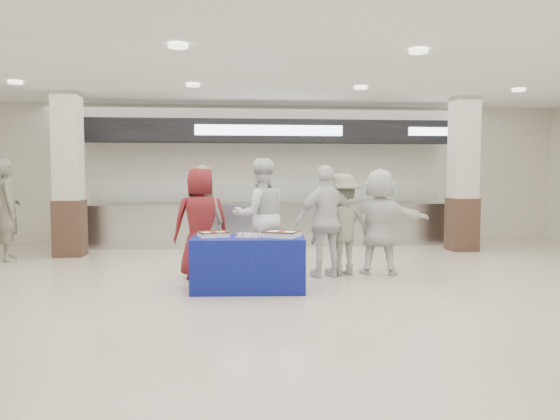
{
  "coord_description": "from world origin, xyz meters",
  "views": [
    {
      "loc": [
        -0.92,
        -6.8,
        1.65
      ],
      "look_at": [
        -0.1,
        1.6,
        1.06
      ],
      "focal_mm": 35.0,
      "sensor_mm": 36.0,
      "label": 1
    }
  ],
  "objects": [
    {
      "name": "ground",
      "position": [
        0.0,
        0.0,
        0.0
      ],
      "size": [
        14.0,
        14.0,
        0.0
      ],
      "primitive_type": "plane",
      "color": "beige",
      "rests_on": "ground"
    },
    {
      "name": "serving_line",
      "position": [
        0.0,
        5.4,
        1.16
      ],
      "size": [
        8.7,
        0.85,
        2.8
      ],
      "color": "#B3B6BA",
      "rests_on": "ground"
    },
    {
      "name": "column_left",
      "position": [
        -4.0,
        4.2,
        1.53
      ],
      "size": [
        0.55,
        0.55,
        3.2
      ],
      "color": "#39231A",
      "rests_on": "ground"
    },
    {
      "name": "column_right",
      "position": [
        4.0,
        4.2,
        1.53
      ],
      "size": [
        0.55,
        0.55,
        3.2
      ],
      "color": "#39231A",
      "rests_on": "ground"
    },
    {
      "name": "display_table",
      "position": [
        -0.63,
        0.73,
        0.38
      ],
      "size": [
        1.6,
        0.89,
        0.75
      ],
      "primitive_type": "cube",
      "rotation": [
        0.0,
        0.0,
        -0.07
      ],
      "color": "navy",
      "rests_on": "ground"
    },
    {
      "name": "sheet_cake_left",
      "position": [
        -1.11,
        0.79,
        0.79
      ],
      "size": [
        0.46,
        0.4,
        0.09
      ],
      "color": "white",
      "rests_on": "display_table"
    },
    {
      "name": "sheet_cake_right",
      "position": [
        -0.17,
        0.68,
        0.8
      ],
      "size": [
        0.58,
        0.54,
        0.1
      ],
      "color": "white",
      "rests_on": "display_table"
    },
    {
      "name": "cupcake_tray",
      "position": [
        -0.62,
        0.68,
        0.78
      ],
      "size": [
        0.4,
        0.34,
        0.06
      ],
      "color": "silver",
      "rests_on": "display_table"
    },
    {
      "name": "civilian_maroon",
      "position": [
        -1.32,
        1.69,
        0.87
      ],
      "size": [
        0.91,
        0.65,
        1.74
      ],
      "primitive_type": "imported",
      "rotation": [
        0.0,
        0.0,
        3.25
      ],
      "color": "maroon",
      "rests_on": "ground"
    },
    {
      "name": "soldier_a",
      "position": [
        -1.29,
        1.74,
        0.88
      ],
      "size": [
        0.75,
        0.63,
        1.76
      ],
      "primitive_type": "imported",
      "rotation": [
        0.0,
        0.0,
        2.75
      ],
      "color": "slate",
      "rests_on": "ground"
    },
    {
      "name": "chef_tall",
      "position": [
        -0.38,
        2.02,
        0.93
      ],
      "size": [
        1.05,
        0.9,
        1.87
      ],
      "primitive_type": "imported",
      "rotation": [
        0.0,
        0.0,
        3.37
      ],
      "color": "white",
      "rests_on": "ground"
    },
    {
      "name": "chef_short",
      "position": [
        0.63,
        1.57,
        0.88
      ],
      "size": [
        1.1,
        0.67,
        1.76
      ],
      "primitive_type": "imported",
      "rotation": [
        0.0,
        0.0,
        3.39
      ],
      "color": "white",
      "rests_on": "ground"
    },
    {
      "name": "soldier_b",
      "position": [
        0.92,
        1.75,
        0.81
      ],
      "size": [
        1.17,
        0.86,
        1.62
      ],
      "primitive_type": "imported",
      "rotation": [
        0.0,
        0.0,
        3.41
      ],
      "color": "slate",
      "rests_on": "ground"
    },
    {
      "name": "civilian_white",
      "position": [
        1.52,
        1.75,
        0.85
      ],
      "size": [
        1.66,
        0.89,
        1.71
      ],
      "primitive_type": "imported",
      "rotation": [
        0.0,
        0.0,
        2.88
      ],
      "color": "white",
      "rests_on": "ground"
    },
    {
      "name": "soldier_bg",
      "position": [
        -4.97,
        3.7,
        0.95
      ],
      "size": [
        0.7,
        0.82,
        1.91
      ],
      "primitive_type": "imported",
      "rotation": [
        0.0,
        0.0,
        2.0
      ],
      "color": "slate",
      "rests_on": "ground"
    }
  ]
}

